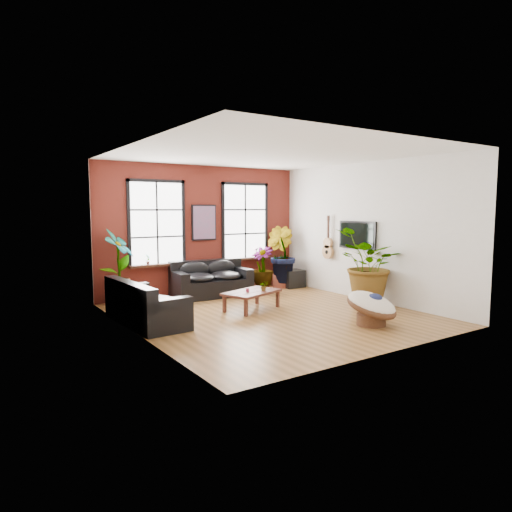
{
  "coord_description": "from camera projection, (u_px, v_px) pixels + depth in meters",
  "views": [
    {
      "loc": [
        -5.75,
        -8.06,
        2.34
      ],
      "look_at": [
        0.0,
        0.6,
        1.25
      ],
      "focal_mm": 32.0,
      "sensor_mm": 36.0,
      "label": 1
    }
  ],
  "objects": [
    {
      "name": "floor_plant_back_left",
      "position": [
        119.0,
        264.0,
        10.99
      ],
      "size": [
        1.06,
        1.07,
        1.7
      ],
      "primitive_type": "imported",
      "rotation": [
        0.0,
        0.0,
        0.82
      ],
      "color": "#155019",
      "rests_on": "ground"
    },
    {
      "name": "pot_back_left",
      "position": [
        119.0,
        298.0,
        11.07
      ],
      "size": [
        0.58,
        0.58,
        0.34
      ],
      "rotation": [
        0.0,
        0.0,
        -0.27
      ],
      "color": "brown",
      "rests_on": "ground"
    },
    {
      "name": "tv_wall_unit",
      "position": [
        348.0,
        239.0,
        12.03
      ],
      "size": [
        0.13,
        1.86,
        1.2
      ],
      "color": "black",
      "rests_on": "room"
    },
    {
      "name": "sofa_left",
      "position": [
        144.0,
        304.0,
        9.25
      ],
      "size": [
        1.07,
        2.29,
        0.89
      ],
      "rotation": [
        0.0,
        0.0,
        1.63
      ],
      "color": "black",
      "rests_on": "ground"
    },
    {
      "name": "poster",
      "position": [
        204.0,
        223.0,
        12.52
      ],
      "size": [
        0.74,
        0.06,
        0.98
      ],
      "color": "black",
      "rests_on": "room"
    },
    {
      "name": "pot_mid",
      "position": [
        262.0,
        286.0,
        12.81
      ],
      "size": [
        0.62,
        0.62,
        0.35
      ],
      "rotation": [
        0.0,
        0.0,
        0.32
      ],
      "color": "brown",
      "rests_on": "ground"
    },
    {
      "name": "sill_plant_right",
      "position": [
        257.0,
        252.0,
        13.51
      ],
      "size": [
        0.19,
        0.19,
        0.27
      ],
      "primitive_type": "imported",
      "rotation": [
        0.0,
        0.0,
        3.49
      ],
      "color": "#155019",
      "rests_on": "room"
    },
    {
      "name": "room",
      "position": [
        267.0,
        235.0,
        10.03
      ],
      "size": [
        6.04,
        6.54,
        3.54
      ],
      "color": "brown",
      "rests_on": "ground"
    },
    {
      "name": "papasan_chair",
      "position": [
        372.0,
        306.0,
        9.12
      ],
      "size": [
        1.32,
        1.32,
        0.76
      ],
      "rotation": [
        0.0,
        0.0,
        0.41
      ],
      "color": "#54321E",
      "rests_on": "ground"
    },
    {
      "name": "sofa_back",
      "position": [
        211.0,
        280.0,
        12.19
      ],
      "size": [
        2.12,
        1.15,
        0.94
      ],
      "rotation": [
        0.0,
        0.0,
        -0.07
      ],
      "color": "black",
      "rests_on": "ground"
    },
    {
      "name": "sill_plant_left",
      "position": [
        148.0,
        259.0,
        11.66
      ],
      "size": [
        0.17,
        0.17,
        0.27
      ],
      "primitive_type": "imported",
      "rotation": [
        0.0,
        0.0,
        0.79
      ],
      "color": "#155019",
      "rests_on": "room"
    },
    {
      "name": "floor_plant_right_wall",
      "position": [
        369.0,
        264.0,
        10.83
      ],
      "size": [
        1.9,
        1.78,
        1.71
      ],
      "primitive_type": "imported",
      "rotation": [
        0.0,
        0.0,
        3.5
      ],
      "color": "#155019",
      "rests_on": "ground"
    },
    {
      "name": "floor_plant_mid",
      "position": [
        262.0,
        267.0,
        12.73
      ],
      "size": [
        0.81,
        0.81,
        1.13
      ],
      "primitive_type": "imported",
      "rotation": [
        0.0,
        0.0,
        5.06
      ],
      "color": "#155019",
      "rests_on": "ground"
    },
    {
      "name": "floor_plant_back_right",
      "position": [
        281.0,
        254.0,
        13.5
      ],
      "size": [
        0.87,
        1.02,
        1.66
      ],
      "primitive_type": "imported",
      "rotation": [
        0.0,
        0.0,
        1.72
      ],
      "color": "#155019",
      "rests_on": "ground"
    },
    {
      "name": "pot_right_wall",
      "position": [
        368.0,
        298.0,
        10.88
      ],
      "size": [
        0.6,
        0.6,
        0.41
      ],
      "rotation": [
        0.0,
        0.0,
        0.07
      ],
      "color": "brown",
      "rests_on": "ground"
    },
    {
      "name": "media_box",
      "position": [
        292.0,
        279.0,
        13.54
      ],
      "size": [
        0.64,
        0.54,
        0.52
      ],
      "rotation": [
        0.0,
        0.0,
        -0.03
      ],
      "color": "black",
      "rests_on": "ground"
    },
    {
      "name": "pot_back_right",
      "position": [
        281.0,
        281.0,
        13.55
      ],
      "size": [
        0.66,
        0.66,
        0.38
      ],
      "rotation": [
        0.0,
        0.0,
        -0.3
      ],
      "color": "brown",
      "rests_on": "ground"
    },
    {
      "name": "table_plant",
      "position": [
        264.0,
        286.0,
        10.57
      ],
      "size": [
        0.25,
        0.23,
        0.23
      ],
      "primitive_type": "imported",
      "rotation": [
        0.0,
        0.0,
        -0.29
      ],
      "color": "#155019",
      "rests_on": "coffee_table"
    },
    {
      "name": "coffee_table",
      "position": [
        252.0,
        293.0,
        10.52
      ],
      "size": [
        1.53,
        1.17,
        0.52
      ],
      "rotation": [
        0.0,
        0.0,
        0.33
      ],
      "color": "#462119",
      "rests_on": "ground"
    }
  ]
}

